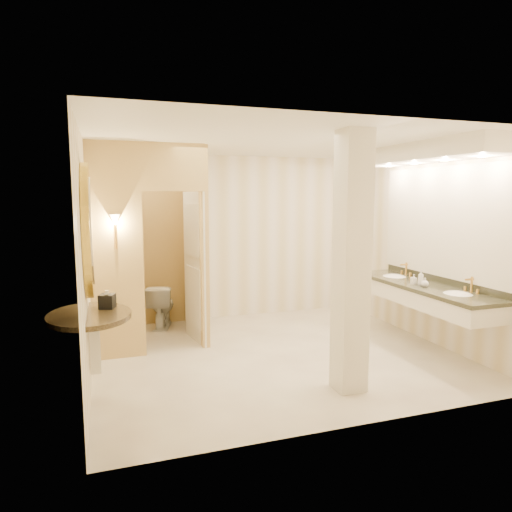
# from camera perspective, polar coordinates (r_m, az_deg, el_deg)

# --- Properties ---
(floor) EXTENTS (4.50, 4.50, 0.00)m
(floor) POSITION_cam_1_polar(r_m,az_deg,el_deg) (6.09, 2.41, -12.07)
(floor) COLOR white
(floor) RESTS_ON ground
(ceiling) EXTENTS (4.50, 4.50, 0.00)m
(ceiling) POSITION_cam_1_polar(r_m,az_deg,el_deg) (5.78, 2.57, 14.06)
(ceiling) COLOR white
(ceiling) RESTS_ON wall_back
(wall_back) EXTENTS (4.50, 0.02, 2.70)m
(wall_back) POSITION_cam_1_polar(r_m,az_deg,el_deg) (7.67, -2.85, 2.33)
(wall_back) COLOR #F0E4D0
(wall_back) RESTS_ON floor
(wall_front) EXTENTS (4.50, 0.02, 2.70)m
(wall_front) POSITION_cam_1_polar(r_m,az_deg,el_deg) (4.00, 12.78, -2.61)
(wall_front) COLOR #F0E4D0
(wall_front) RESTS_ON floor
(wall_left) EXTENTS (0.02, 4.00, 2.70)m
(wall_left) POSITION_cam_1_polar(r_m,az_deg,el_deg) (5.41, -20.38, -0.29)
(wall_left) COLOR #F0E4D0
(wall_left) RESTS_ON floor
(wall_right) EXTENTS (0.02, 4.00, 2.70)m
(wall_right) POSITION_cam_1_polar(r_m,az_deg,el_deg) (6.91, 20.21, 1.31)
(wall_right) COLOR #F0E4D0
(wall_right) RESTS_ON floor
(toilet_closet) EXTENTS (1.50, 1.55, 2.70)m
(toilet_closet) POSITION_cam_1_polar(r_m,az_deg,el_deg) (6.44, -9.95, 1.56)
(toilet_closet) COLOR #DBC472
(toilet_closet) RESTS_ON floor
(wall_sconce) EXTENTS (0.14, 0.14, 0.42)m
(wall_sconce) POSITION_cam_1_polar(r_m,az_deg,el_deg) (5.80, -17.21, 4.13)
(wall_sconce) COLOR #B88A3B
(wall_sconce) RESTS_ON toilet_closet
(vanity) EXTENTS (0.75, 2.54, 2.09)m
(vanity) POSITION_cam_1_polar(r_m,az_deg,el_deg) (6.40, 20.65, 3.34)
(vanity) COLOR silver
(vanity) RESTS_ON floor
(console_shelf) EXTENTS (1.02, 1.02, 1.96)m
(console_shelf) POSITION_cam_1_polar(r_m,az_deg,el_deg) (4.80, -20.17, -1.27)
(console_shelf) COLOR black
(console_shelf) RESTS_ON floor
(pillar) EXTENTS (0.30, 0.30, 2.70)m
(pillar) POSITION_cam_1_polar(r_m,az_deg,el_deg) (4.80, 11.84, -0.92)
(pillar) COLOR silver
(pillar) RESTS_ON floor
(tissue_box) EXTENTS (0.19, 0.19, 0.15)m
(tissue_box) POSITION_cam_1_polar(r_m,az_deg,el_deg) (5.03, -18.10, -5.39)
(tissue_box) COLOR black
(tissue_box) RESTS_ON console_shelf
(toilet) EXTENTS (0.55, 0.75, 0.68)m
(toilet) POSITION_cam_1_polar(r_m,az_deg,el_deg) (7.32, -11.75, -6.08)
(toilet) COLOR white
(toilet) RESTS_ON floor
(soap_bottle_a) EXTENTS (0.06, 0.06, 0.14)m
(soap_bottle_a) POSITION_cam_1_polar(r_m,az_deg,el_deg) (6.41, 19.10, -2.76)
(soap_bottle_a) COLOR beige
(soap_bottle_a) RESTS_ON vanity
(soap_bottle_b) EXTENTS (0.11, 0.11, 0.12)m
(soap_bottle_b) POSITION_cam_1_polar(r_m,az_deg,el_deg) (6.27, 20.36, -3.11)
(soap_bottle_b) COLOR silver
(soap_bottle_b) RESTS_ON vanity
(soap_bottle_c) EXTENTS (0.09, 0.09, 0.20)m
(soap_bottle_c) POSITION_cam_1_polar(r_m,az_deg,el_deg) (6.37, 19.91, -2.57)
(soap_bottle_c) COLOR #C6B28C
(soap_bottle_c) RESTS_ON vanity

